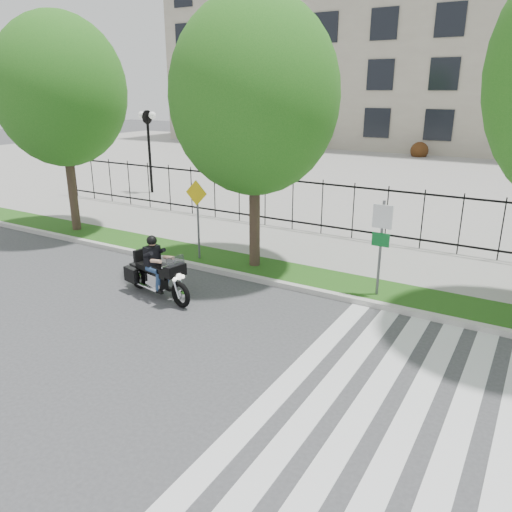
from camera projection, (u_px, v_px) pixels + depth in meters
The scene contains 14 objects.
ground at pixel (197, 351), 10.54m from camera, with size 120.00×120.00×0.00m, color #3B3C3E.
curb at pixel (286, 285), 13.85m from camera, with size 60.00×0.20×0.15m, color #B7B5AD.
grass_verge at pixel (300, 276), 14.54m from camera, with size 60.00×1.50×0.15m, color #194812.
sidewalk at pixel (333, 253), 16.58m from camera, with size 60.00×3.50×0.15m, color gray.
plaza at pixel (442, 177), 30.89m from camera, with size 80.00×34.00×0.10m, color gray.
crosswalk_stripes at pixel (432, 426), 8.20m from camera, with size 5.70×8.00×0.01m, color silver, non-canonical shape.
iron_fence at pixel (353, 211), 17.66m from camera, with size 30.00×0.06×2.00m, color black, non-canonical shape.
office_building at pixel (502, 32), 43.95m from camera, with size 60.00×21.90×20.15m.
lamp_post_left at pixel (148, 131), 25.09m from camera, with size 1.06×0.70×4.25m.
street_tree_0 at pixel (61, 91), 17.50m from camera, with size 4.58×4.58×7.67m.
street_tree_1 at pixel (254, 97), 13.70m from camera, with size 4.73×4.73×7.64m.
sign_pole_regulatory at pixel (381, 236), 12.55m from camera, with size 0.50×0.09×2.50m.
sign_pole_warning at pixel (197, 209), 15.34m from camera, with size 0.78×0.09×2.49m.
motorcycle_rider at pixel (157, 273), 13.09m from camera, with size 2.56×1.07×2.01m.
Camera 1 is at (5.84, -7.39, 5.28)m, focal length 35.00 mm.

